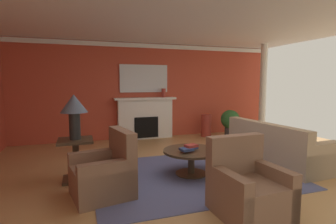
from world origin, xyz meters
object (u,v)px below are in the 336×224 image
at_px(fireplace, 145,119).
at_px(armchair_near_window, 105,175).
at_px(armchair_facing_fireplace, 248,190).
at_px(vase_mantel_right, 164,93).
at_px(coffee_table, 191,156).
at_px(side_table, 76,157).
at_px(vase_tall_corner, 206,125).
at_px(potted_plant, 230,121).
at_px(sofa, 276,149).
at_px(table_lamp, 74,108).
at_px(mantel_mirror, 144,79).

distance_m(fireplace, armchair_near_window, 3.97).
distance_m(armchair_facing_fireplace, vase_mantel_right, 4.87).
relative_size(fireplace, vase_mantel_right, 6.91).
distance_m(armchair_near_window, vase_mantel_right, 4.29).
bearing_deg(fireplace, armchair_near_window, -112.22).
xyz_separation_m(fireplace, coffee_table, (0.05, -3.27, -0.24)).
distance_m(fireplace, side_table, 3.47).
bearing_deg(vase_tall_corner, fireplace, 170.74).
height_order(coffee_table, potted_plant, potted_plant).
xyz_separation_m(sofa, coffee_table, (-1.90, -0.06, 0.04)).
bearing_deg(armchair_facing_fireplace, side_table, 137.11).
bearing_deg(coffee_table, table_lamp, 169.38).
distance_m(armchair_facing_fireplace, coffee_table, 1.53).
relative_size(sofa, potted_plant, 2.59).
distance_m(coffee_table, table_lamp, 2.17).
xyz_separation_m(fireplace, side_table, (-1.90, -2.90, -0.17)).
height_order(sofa, side_table, sofa).
relative_size(mantel_mirror, sofa, 0.66).
bearing_deg(fireplace, sofa, -58.66).
xyz_separation_m(side_table, potted_plant, (4.33, 2.22, 0.09)).
xyz_separation_m(fireplace, armchair_near_window, (-1.50, -3.67, -0.27)).
relative_size(armchair_facing_fireplace, side_table, 1.36).
height_order(sofa, armchair_facing_fireplace, armchair_facing_fireplace).
bearing_deg(table_lamp, armchair_near_window, -62.70).
distance_m(sofa, vase_mantel_right, 3.60).
relative_size(mantel_mirror, potted_plant, 1.71).
height_order(side_table, potted_plant, potted_plant).
bearing_deg(fireplace, coffee_table, -89.17).
bearing_deg(armchair_near_window, side_table, 117.30).
xyz_separation_m(mantel_mirror, coffee_table, (0.05, -3.39, -1.43)).
xyz_separation_m(fireplace, table_lamp, (-1.90, -2.90, 0.65)).
bearing_deg(mantel_mirror, table_lamp, -122.12).
bearing_deg(vase_mantel_right, vase_tall_corner, -10.99).
bearing_deg(vase_tall_corner, vase_mantel_right, 169.01).
relative_size(armchair_near_window, table_lamp, 1.27).
bearing_deg(fireplace, table_lamp, -123.18).
height_order(sofa, armchair_near_window, armchair_near_window).
bearing_deg(potted_plant, table_lamp, -152.88).
bearing_deg(sofa, vase_mantel_right, 113.94).
bearing_deg(mantel_mirror, side_table, -122.12).
relative_size(fireplace, potted_plant, 2.16).
bearing_deg(coffee_table, potted_plant, 47.23).
height_order(mantel_mirror, coffee_table, mantel_mirror).
distance_m(coffee_table, potted_plant, 3.52).
bearing_deg(sofa, fireplace, 121.34).
xyz_separation_m(fireplace, mantel_mirror, (0.00, 0.12, 1.19)).
distance_m(fireplace, armchair_facing_fireplace, 4.81).
relative_size(armchair_near_window, potted_plant, 1.14).
xyz_separation_m(vase_tall_corner, potted_plant, (0.60, -0.38, 0.16)).
xyz_separation_m(side_table, table_lamp, (0.00, 0.00, 0.82)).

